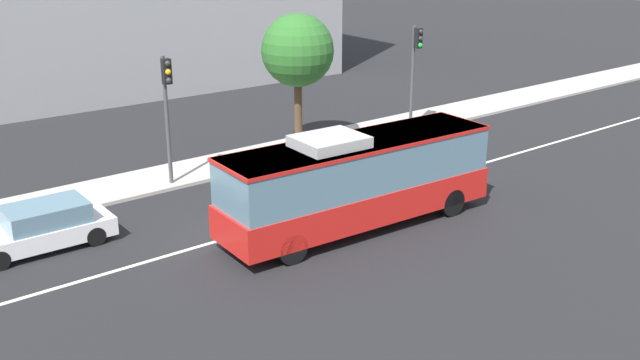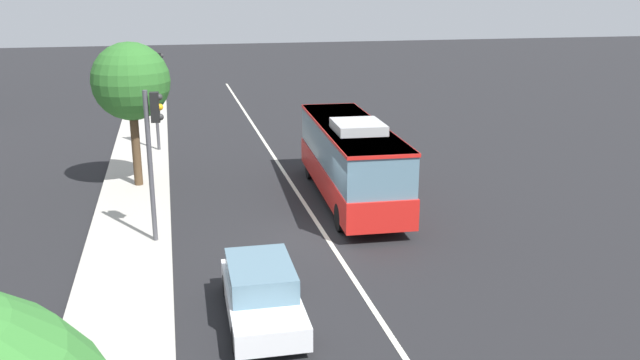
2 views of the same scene
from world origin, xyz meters
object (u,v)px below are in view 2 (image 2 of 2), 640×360
object	(u,v)px
traffic_light_mid_block	(153,141)
street_tree_kerbside_centre	(131,82)
traffic_light_near_corner	(158,84)
sedan_white_ahead	(262,292)
transit_bus	(351,157)

from	to	relation	value
traffic_light_mid_block	street_tree_kerbside_centre	xyz separation A→B (m)	(6.83, 0.91, 0.99)
traffic_light_near_corner	sedan_white_ahead	bearing A→B (deg)	-82.51
traffic_light_near_corner	traffic_light_mid_block	distance (m)	13.16
sedan_white_ahead	traffic_light_near_corner	bearing A→B (deg)	-171.44
transit_bus	street_tree_kerbside_centre	distance (m)	9.60
transit_bus	street_tree_kerbside_centre	xyz separation A→B (m)	(3.69, 8.42, 2.74)
traffic_light_near_corner	traffic_light_mid_block	xyz separation A→B (m)	(-13.16, 0.06, 0.00)
transit_bus	sedan_white_ahead	distance (m)	10.38
sedan_white_ahead	street_tree_kerbside_centre	size ratio (longest dim) A/B	0.73
sedan_white_ahead	traffic_light_mid_block	xyz separation A→B (m)	(5.94, 2.62, 2.84)
transit_bus	street_tree_kerbside_centre	world-z (taller)	street_tree_kerbside_centre
transit_bus	traffic_light_near_corner	bearing A→B (deg)	39.52
traffic_light_near_corner	street_tree_kerbside_centre	world-z (taller)	street_tree_kerbside_centre
sedan_white_ahead	street_tree_kerbside_centre	bearing A→B (deg)	-163.63
street_tree_kerbside_centre	traffic_light_near_corner	bearing A→B (deg)	-8.71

